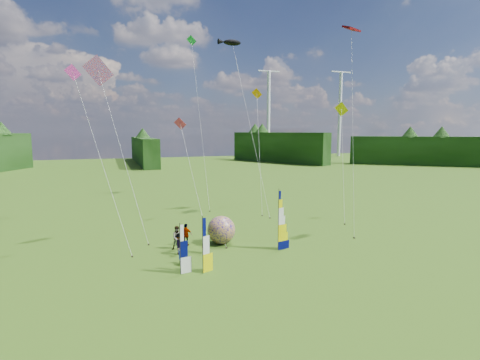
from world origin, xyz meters
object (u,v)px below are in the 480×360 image
object	(u,v)px
spectator_c	(179,244)
kite_whale	(249,115)
camp_chair	(183,258)
bol_inflatable	(221,230)
spectator_a	(204,243)
side_banner_far	(180,250)
feather_banner_main	(278,221)
side_banner_left	(203,246)
spectator_b	(178,238)
spectator_d	(186,235)

from	to	relation	value
spectator_c	kite_whale	world-z (taller)	kite_whale
kite_whale	camp_chair	bearing A→B (deg)	-125.19
spectator_c	bol_inflatable	bearing A→B (deg)	-40.20
spectator_a	side_banner_far	bearing A→B (deg)	-160.71
feather_banner_main	side_banner_left	distance (m)	7.05
feather_banner_main	spectator_b	size ratio (longest dim) A/B	2.52
side_banner_left	side_banner_far	world-z (taller)	side_banner_left
side_banner_far	spectator_c	xyz separation A→B (m)	(0.67, 3.89, -0.81)
side_banner_left	bol_inflatable	size ratio (longest dim) A/B	1.60
spectator_a	kite_whale	bearing A→B (deg)	22.01
side_banner_far	bol_inflatable	world-z (taller)	side_banner_far
camp_chair	spectator_d	bearing A→B (deg)	77.43
spectator_a	feather_banner_main	bearing A→B (deg)	-49.39
side_banner_left	spectator_b	world-z (taller)	side_banner_left
spectator_a	spectator_d	size ratio (longest dim) A/B	0.84
side_banner_left	bol_inflatable	xyz separation A→B (m)	(2.98, 5.75, -0.68)
feather_banner_main	bol_inflatable	xyz separation A→B (m)	(-3.57, 3.17, -1.17)
spectator_d	kite_whale	world-z (taller)	kite_whale
feather_banner_main	spectator_a	xyz separation A→B (m)	(-5.46, 1.31, -1.56)
bol_inflatable	spectator_d	size ratio (longest dim) A/B	1.27
spectator_b	camp_chair	distance (m)	3.54
bol_inflatable	camp_chair	bearing A→B (deg)	-135.79
side_banner_left	spectator_a	world-z (taller)	side_banner_left
spectator_c	kite_whale	distance (m)	20.91
side_banner_left	spectator_c	distance (m)	4.39
side_banner_far	bol_inflatable	size ratio (longest dim) A/B	1.42
feather_banner_main	spectator_a	distance (m)	5.83
feather_banner_main	bol_inflatable	bearing A→B (deg)	124.56
side_banner_far	kite_whale	xyz separation A→B (m)	(11.78, 18.43, 9.32)
spectator_b	camp_chair	size ratio (longest dim) A/B	1.97
side_banner_left	spectator_c	xyz separation A→B (m)	(-0.72, 4.22, -1.01)
spectator_c	kite_whale	xyz separation A→B (m)	(11.11, 14.53, 10.13)
spectator_a	camp_chair	bearing A→B (deg)	-172.08
spectator_b	spectator_d	xyz separation A→B (m)	(0.80, 0.65, -0.02)
spectator_a	spectator_b	bearing A→B (deg)	101.10
side_banner_left	spectator_c	world-z (taller)	side_banner_left
feather_banner_main	side_banner_far	xyz separation A→B (m)	(-7.93, -2.25, -0.69)
kite_whale	spectator_c	bearing A→B (deg)	-128.64
side_banner_far	spectator_d	bearing A→B (deg)	63.68
feather_banner_main	side_banner_left	size ratio (longest dim) A/B	1.27
kite_whale	side_banner_far	bearing A→B (deg)	-123.83
spectator_b	side_banner_left	bearing A→B (deg)	-82.95
side_banner_left	kite_whale	world-z (taller)	kite_whale
spectator_c	spectator_d	size ratio (longest dim) A/B	0.89
bol_inflatable	kite_whale	xyz separation A→B (m)	(7.42, 13.00, 9.80)
side_banner_far	spectator_d	size ratio (longest dim) A/B	1.80
feather_banner_main	spectator_d	size ratio (longest dim) A/B	2.58
feather_banner_main	kite_whale	distance (m)	18.73
bol_inflatable	kite_whale	distance (m)	17.89
spectator_c	camp_chair	world-z (taller)	spectator_c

